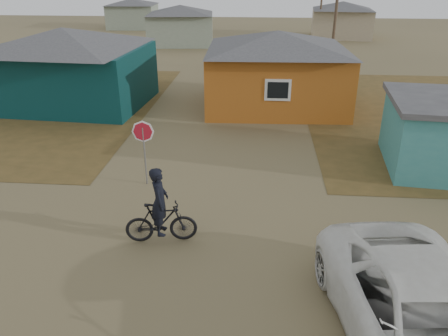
# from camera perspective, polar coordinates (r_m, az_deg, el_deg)

# --- Properties ---
(ground) EXTENTS (120.00, 120.00, 0.00)m
(ground) POSITION_cam_1_polar(r_m,az_deg,el_deg) (11.22, -4.84, -12.39)
(ground) COLOR brown
(house_teal) EXTENTS (8.93, 7.08, 4.00)m
(house_teal) POSITION_cam_1_polar(r_m,az_deg,el_deg) (24.96, -19.88, 12.44)
(house_teal) COLOR #082E2F
(house_teal) RESTS_ON ground
(house_yellow) EXTENTS (7.72, 6.76, 3.90)m
(house_yellow) POSITION_cam_1_polar(r_m,az_deg,el_deg) (23.31, 6.86, 12.79)
(house_yellow) COLOR #A75819
(house_yellow) RESTS_ON ground
(house_pale_west) EXTENTS (7.04, 6.15, 3.60)m
(house_pale_west) POSITION_cam_1_polar(r_m,az_deg,el_deg) (43.76, -5.67, 18.18)
(house_pale_west) COLOR gray
(house_pale_west) RESTS_ON ground
(house_beige_east) EXTENTS (6.95, 6.05, 3.60)m
(house_beige_east) POSITION_cam_1_polar(r_m,az_deg,el_deg) (49.76, 15.12, 18.28)
(house_beige_east) COLOR tan
(house_beige_east) RESTS_ON ground
(house_pale_north) EXTENTS (6.28, 5.81, 3.40)m
(house_pale_north) POSITION_cam_1_polar(r_m,az_deg,el_deg) (57.22, -11.85, 19.22)
(house_pale_north) COLOR gray
(house_pale_north) RESTS_ON ground
(utility_pole_near) EXTENTS (1.40, 0.20, 8.00)m
(utility_pole_near) POSITION_cam_1_polar(r_m,az_deg,el_deg) (31.30, 14.42, 19.21)
(utility_pole_near) COLOR brown
(utility_pole_near) RESTS_ON ground
(stop_sign) EXTENTS (0.71, 0.30, 2.27)m
(stop_sign) POSITION_cam_1_polar(r_m,az_deg,el_deg) (14.57, -10.49, 3.91)
(stop_sign) COLOR gray
(stop_sign) RESTS_ON ground
(cyclist) EXTENTS (1.98, 0.83, 2.17)m
(cyclist) POSITION_cam_1_polar(r_m,az_deg,el_deg) (11.72, -8.27, -6.15)
(cyclist) COLOR black
(cyclist) RESTS_ON ground
(vehicle) EXTENTS (3.67, 6.52, 1.72)m
(vehicle) POSITION_cam_1_polar(r_m,az_deg,el_deg) (9.20, 25.18, -17.99)
(vehicle) COLOR white
(vehicle) RESTS_ON ground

